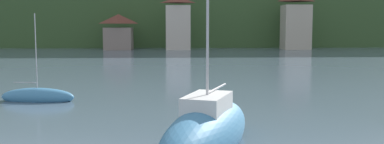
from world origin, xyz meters
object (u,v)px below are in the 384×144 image
object	(u,v)px
shore_building_west	(119,32)
shore_building_westcentral	(178,24)
shore_building_central	(296,22)
sailboat_mid_3	(207,132)
sailboat_mid_4	(38,97)

from	to	relation	value
shore_building_west	shore_building_westcentral	bearing A→B (deg)	-5.89
shore_building_central	sailboat_mid_3	xyz separation A→B (m)	(-22.58, -68.61, -4.70)
shore_building_westcentral	shore_building_central	size ratio (longest dim) A/B	0.92
sailboat_mid_4	shore_building_central	bearing A→B (deg)	67.33
shore_building_west	sailboat_mid_4	distance (m)	58.34
shore_building_westcentral	shore_building_west	bearing A→B (deg)	174.11
shore_building_central	sailboat_mid_3	size ratio (longest dim) A/B	1.11
shore_building_west	sailboat_mid_4	size ratio (longest dim) A/B	1.19
sailboat_mid_3	shore_building_central	bearing A→B (deg)	-177.48
shore_building_west	sailboat_mid_3	xyz separation A→B (m)	(11.79, -69.10, -2.73)
shore_building_westcentral	sailboat_mid_3	bearing A→B (deg)	-89.72
shore_building_central	sailboat_mid_3	distance (m)	72.38
shore_building_westcentral	sailboat_mid_4	size ratio (longest dim) A/B	1.76
shore_building_westcentral	sailboat_mid_4	distance (m)	57.99
shore_building_west	shore_building_westcentral	size ratio (longest dim) A/B	0.68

